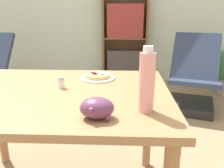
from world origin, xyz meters
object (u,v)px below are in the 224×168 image
(pizza_on_plate, at_px, (98,76))
(grape_bunch, at_px, (97,108))
(lounge_chair_far, at_px, (193,85))
(drink_bottle, at_px, (147,82))
(salt_shaker, at_px, (61,83))
(bookshelf, at_px, (125,42))

(pizza_on_plate, distance_m, grape_bunch, 0.57)
(lounge_chair_far, bearing_deg, drink_bottle, -94.53)
(salt_shaker, bearing_deg, pizza_on_plate, 47.51)
(grape_bunch, relative_size, lounge_chair_far, 0.15)
(salt_shaker, bearing_deg, drink_bottle, -34.06)
(grape_bunch, relative_size, bookshelf, 0.09)
(grape_bunch, distance_m, bookshelf, 2.94)
(grape_bunch, xyz_separation_m, lounge_chair_far, (0.95, 1.88, -0.49))
(drink_bottle, relative_size, lounge_chair_far, 0.31)
(grape_bunch, xyz_separation_m, drink_bottle, (0.20, 0.08, 0.09))
(pizza_on_plate, xyz_separation_m, lounge_chair_far, (1.00, 1.32, -0.46))
(pizza_on_plate, relative_size, salt_shaker, 3.44)
(pizza_on_plate, relative_size, lounge_chair_far, 0.24)
(drink_bottle, height_order, salt_shaker, drink_bottle)
(grape_bunch, bearing_deg, lounge_chair_far, 63.28)
(drink_bottle, distance_m, salt_shaker, 0.53)
(pizza_on_plate, distance_m, salt_shaker, 0.27)
(pizza_on_plate, height_order, drink_bottle, drink_bottle)
(salt_shaker, height_order, bookshelf, bookshelf)
(pizza_on_plate, bearing_deg, salt_shaker, -132.49)
(grape_bunch, bearing_deg, pizza_on_plate, 95.61)
(grape_bunch, bearing_deg, bookshelf, 87.41)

